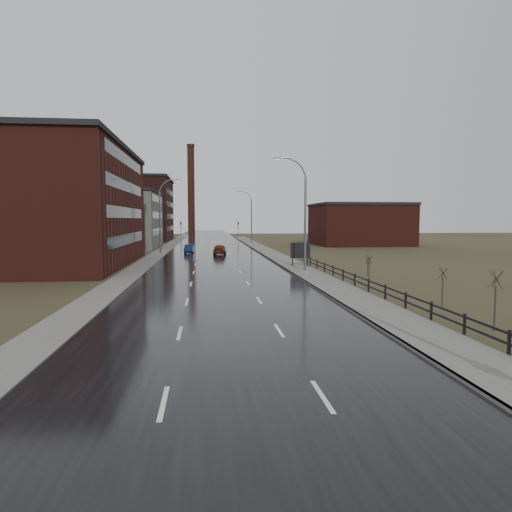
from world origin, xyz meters
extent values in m
plane|color=#2D2819|center=(0.00, 0.00, 0.00)|extent=(320.00, 320.00, 0.00)
cube|color=black|center=(0.00, 60.00, 0.03)|extent=(14.00, 300.00, 0.06)
cube|color=#595651|center=(8.60, 35.00, 0.09)|extent=(3.20, 180.00, 0.18)
cube|color=slate|center=(7.08, 35.00, 0.09)|extent=(0.16, 180.00, 0.18)
cube|color=#595651|center=(-8.20, 60.00, 0.06)|extent=(2.40, 260.00, 0.12)
cube|color=#471914|center=(-21.00, 45.00, 6.50)|extent=(22.00, 28.00, 13.00)
cube|color=black|center=(-21.00, 45.00, 13.25)|extent=(22.44, 28.56, 0.50)
cube|color=black|center=(-10.02, 45.00, 3.00)|extent=(0.06, 22.40, 1.20)
cube|color=black|center=(-10.02, 45.00, 6.00)|extent=(0.06, 22.40, 1.20)
cube|color=black|center=(-10.02, 45.00, 9.00)|extent=(0.06, 22.40, 1.20)
cube|color=black|center=(-10.02, 45.00, 12.00)|extent=(0.06, 22.40, 1.20)
cube|color=slate|center=(-18.00, 78.00, 5.00)|extent=(16.00, 20.00, 10.00)
cube|color=black|center=(-18.00, 78.00, 10.25)|extent=(16.32, 20.40, 0.50)
cube|color=black|center=(-10.02, 78.00, 3.00)|extent=(0.06, 16.00, 1.20)
cube|color=black|center=(-10.02, 78.00, 6.00)|extent=(0.06, 16.00, 1.20)
cube|color=black|center=(-10.02, 78.00, 9.00)|extent=(0.06, 16.00, 1.20)
cube|color=#331611|center=(-23.00, 108.00, 7.50)|extent=(26.00, 24.00, 15.00)
cube|color=black|center=(-23.00, 108.00, 15.25)|extent=(26.52, 24.48, 0.50)
cube|color=black|center=(-10.02, 108.00, 3.00)|extent=(0.06, 19.20, 1.20)
cube|color=black|center=(-10.02, 108.00, 6.00)|extent=(0.06, 19.20, 1.20)
cube|color=black|center=(-10.02, 108.00, 9.00)|extent=(0.06, 19.20, 1.20)
cube|color=black|center=(-10.02, 108.00, 12.00)|extent=(0.06, 19.20, 1.20)
cube|color=#471914|center=(30.30, 82.00, 4.00)|extent=(18.00, 16.00, 8.00)
cube|color=black|center=(30.30, 82.00, 8.25)|extent=(18.36, 16.32, 0.50)
cylinder|color=#331611|center=(-6.00, 150.00, 15.00)|extent=(2.40, 2.40, 30.00)
cylinder|color=black|center=(-6.00, 150.00, 30.30)|extent=(2.70, 2.70, 0.80)
cylinder|color=slate|center=(8.80, 36.00, 4.75)|extent=(0.24, 0.24, 9.50)
cylinder|color=slate|center=(8.63, 36.00, 9.90)|extent=(0.51, 0.14, 0.98)
cylinder|color=slate|center=(8.16, 36.00, 10.62)|extent=(0.81, 0.14, 0.81)
cylinder|color=slate|center=(7.44, 36.00, 11.09)|extent=(0.98, 0.14, 0.51)
cylinder|color=slate|center=(6.60, 36.00, 11.26)|extent=(1.01, 0.14, 0.14)
cube|color=slate|center=(5.91, 36.00, 11.21)|extent=(0.70, 0.28, 0.18)
cube|color=silver|center=(5.91, 36.00, 11.11)|extent=(0.50, 0.20, 0.04)
cylinder|color=slate|center=(-8.00, 62.00, 4.75)|extent=(0.24, 0.24, 9.50)
cylinder|color=slate|center=(-7.83, 62.00, 9.90)|extent=(0.51, 0.14, 0.98)
cylinder|color=slate|center=(-7.36, 62.00, 10.62)|extent=(0.81, 0.14, 0.81)
cylinder|color=slate|center=(-6.64, 62.00, 11.09)|extent=(0.98, 0.14, 0.51)
cylinder|color=slate|center=(-5.80, 62.00, 11.26)|extent=(1.01, 0.14, 0.14)
cube|color=slate|center=(-5.11, 62.00, 11.21)|extent=(0.70, 0.28, 0.18)
cube|color=silver|center=(-5.11, 62.00, 11.11)|extent=(0.50, 0.20, 0.04)
cylinder|color=slate|center=(8.80, 90.00, 4.75)|extent=(0.24, 0.24, 9.50)
cylinder|color=slate|center=(8.63, 90.00, 9.90)|extent=(0.51, 0.14, 0.98)
cylinder|color=slate|center=(8.16, 90.00, 10.62)|extent=(0.81, 0.14, 0.81)
cylinder|color=slate|center=(7.44, 90.00, 11.09)|extent=(0.98, 0.14, 0.51)
cylinder|color=slate|center=(6.60, 90.00, 11.26)|extent=(1.01, 0.14, 0.14)
cube|color=slate|center=(5.91, 90.00, 11.21)|extent=(0.70, 0.28, 0.18)
cube|color=silver|center=(5.91, 90.00, 11.11)|extent=(0.50, 0.20, 0.04)
cube|color=black|center=(10.30, 7.00, 0.55)|extent=(0.10, 0.10, 1.10)
cube|color=black|center=(10.30, 10.00, 0.55)|extent=(0.10, 0.10, 1.10)
cube|color=black|center=(10.30, 13.00, 0.55)|extent=(0.10, 0.10, 1.10)
cube|color=black|center=(10.30, 16.00, 0.55)|extent=(0.10, 0.10, 1.10)
cube|color=black|center=(10.30, 19.00, 0.55)|extent=(0.10, 0.10, 1.10)
cube|color=black|center=(10.30, 22.00, 0.55)|extent=(0.10, 0.10, 1.10)
cube|color=black|center=(10.30, 25.00, 0.55)|extent=(0.10, 0.10, 1.10)
cube|color=black|center=(10.30, 28.00, 0.55)|extent=(0.10, 0.10, 1.10)
cube|color=black|center=(10.30, 31.00, 0.55)|extent=(0.10, 0.10, 1.10)
cube|color=black|center=(10.30, 34.00, 0.55)|extent=(0.10, 0.10, 1.10)
cube|color=black|center=(10.30, 37.00, 0.55)|extent=(0.10, 0.10, 1.10)
cube|color=black|center=(10.30, 40.00, 0.55)|extent=(0.10, 0.10, 1.10)
cube|color=black|center=(10.30, 43.00, 0.55)|extent=(0.10, 0.10, 1.10)
cube|color=black|center=(10.30, 18.50, 0.95)|extent=(0.08, 53.00, 0.10)
cube|color=black|center=(10.30, 18.50, 0.55)|extent=(0.08, 53.00, 0.10)
cylinder|color=#382D23|center=(12.41, 11.03, 1.07)|extent=(0.08, 0.08, 2.13)
cylinder|color=#382D23|center=(12.46, 11.03, 2.46)|extent=(0.04, 0.72, 0.84)
cylinder|color=#382D23|center=(12.43, 11.08, 2.46)|extent=(0.68, 0.26, 0.85)
cylinder|color=#382D23|center=(12.37, 11.06, 2.46)|extent=(0.40, 0.60, 0.86)
cylinder|color=#382D23|center=(12.37, 11.00, 2.46)|extent=(0.40, 0.60, 0.86)
cylinder|color=#382D23|center=(12.43, 10.98, 2.46)|extent=(0.68, 0.26, 0.85)
cylinder|color=#382D23|center=(13.17, 17.21, 0.87)|extent=(0.08, 0.08, 1.74)
cylinder|color=#382D23|center=(13.22, 17.21, 2.00)|extent=(0.04, 0.59, 0.69)
cylinder|color=#382D23|center=(13.18, 17.26, 2.00)|extent=(0.56, 0.22, 0.69)
cylinder|color=#382D23|center=(13.13, 17.24, 2.00)|extent=(0.33, 0.50, 0.70)
cylinder|color=#382D23|center=(13.13, 17.18, 2.00)|extent=(0.33, 0.50, 0.70)
cylinder|color=#382D23|center=(13.18, 17.16, 2.00)|extent=(0.56, 0.22, 0.69)
cylinder|color=#382D23|center=(12.15, 26.99, 0.86)|extent=(0.08, 0.08, 1.72)
cylinder|color=#382D23|center=(12.20, 26.99, 1.98)|extent=(0.04, 0.58, 0.68)
cylinder|color=#382D23|center=(12.17, 27.03, 1.98)|extent=(0.55, 0.22, 0.69)
cylinder|color=#382D23|center=(12.11, 27.02, 1.98)|extent=(0.33, 0.49, 0.70)
cylinder|color=#382D23|center=(12.11, 26.96, 1.98)|extent=(0.33, 0.49, 0.70)
cylinder|color=#382D23|center=(12.17, 26.94, 1.98)|extent=(0.55, 0.22, 0.69)
cylinder|color=#382D23|center=(13.79, 31.79, 0.63)|extent=(0.08, 0.08, 1.26)
cylinder|color=#382D23|center=(13.84, 31.79, 1.45)|extent=(0.04, 0.43, 0.51)
cylinder|color=#382D23|center=(13.81, 31.84, 1.45)|extent=(0.41, 0.17, 0.51)
cylinder|color=#382D23|center=(13.75, 31.82, 1.45)|extent=(0.25, 0.37, 0.52)
cylinder|color=#382D23|center=(13.75, 31.76, 1.45)|extent=(0.25, 0.37, 0.52)
cylinder|color=#382D23|center=(13.81, 31.74, 1.45)|extent=(0.41, 0.17, 0.51)
cube|color=black|center=(8.27, 39.81, 0.90)|extent=(0.10, 0.10, 1.80)
cube|color=black|center=(9.93, 39.81, 0.90)|extent=(0.10, 0.10, 1.80)
cube|color=silver|center=(9.10, 39.76, 1.90)|extent=(2.08, 0.08, 1.59)
cube|color=black|center=(9.10, 39.71, 1.90)|extent=(2.18, 0.04, 1.69)
cylinder|color=black|center=(-8.00, 120.00, 2.60)|extent=(0.16, 0.16, 5.20)
imported|color=black|center=(-8.00, 120.00, 4.75)|extent=(0.58, 2.73, 1.10)
sphere|color=#FF190C|center=(-8.00, 119.85, 5.05)|extent=(0.18, 0.18, 0.18)
cylinder|color=black|center=(8.00, 120.00, 2.60)|extent=(0.16, 0.16, 5.20)
imported|color=black|center=(8.00, 120.00, 4.75)|extent=(0.58, 2.73, 1.10)
sphere|color=#FF190C|center=(8.00, 119.85, 5.05)|extent=(0.18, 0.18, 0.18)
imported|color=#0C1E3E|center=(-3.65, 62.22, 0.65)|extent=(1.51, 4.01, 1.31)
imported|color=#551E0E|center=(0.94, 58.68, 0.77)|extent=(2.17, 4.65, 1.54)
camera|label=1|loc=(-1.06, -8.75, 5.25)|focal=32.00mm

